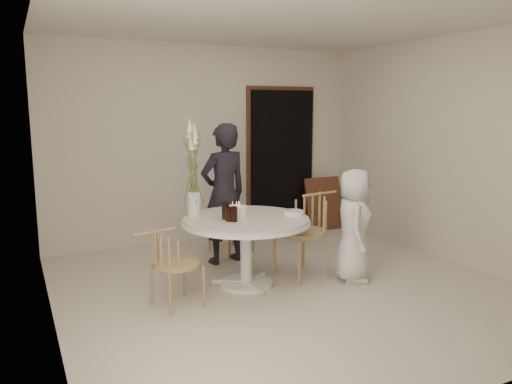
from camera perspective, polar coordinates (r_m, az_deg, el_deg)
name	(u,v)px	position (r m, az deg, el deg)	size (l,w,h in m)	color
ground	(287,287)	(5.31, 3.53, -10.82)	(4.50, 4.50, 0.00)	beige
room_shell	(288,131)	(4.98, 3.73, 6.93)	(4.50, 4.50, 4.50)	silver
doorway	(282,162)	(7.49, 2.94, 3.47)	(1.00, 0.10, 2.10)	black
door_trim	(280,158)	(7.52, 2.79, 3.96)	(1.12, 0.03, 2.22)	brown
table	(246,228)	(5.18, -1.15, -4.18)	(1.33, 1.33, 0.73)	white
picture_frame	(323,204)	(7.70, 7.72, -1.32)	(0.61, 0.04, 0.81)	brown
chair_far	(225,208)	(6.52, -3.60, -1.82)	(0.58, 0.60, 0.86)	tan
chair_right	(311,222)	(5.56, 6.29, -3.44)	(0.60, 0.57, 0.93)	tan
chair_left	(166,257)	(4.68, -10.23, -7.32)	(0.52, 0.49, 0.77)	tan
girl	(224,194)	(5.95, -3.69, -0.21)	(0.61, 0.40, 1.68)	black
boy	(354,225)	(5.45, 11.13, -3.75)	(0.59, 0.39, 1.22)	silver
birthday_cake	(237,212)	(5.18, -2.23, -2.26)	(0.23, 0.23, 0.16)	silver
cola_tumbler_a	(229,214)	(4.98, -3.12, -2.57)	(0.07, 0.07, 0.14)	black
cola_tumbler_b	(234,214)	(4.96, -2.55, -2.55)	(0.07, 0.07, 0.15)	black
cola_tumbler_c	(226,211)	(5.07, -3.49, -2.19)	(0.08, 0.08, 0.17)	black
cola_tumbler_d	(226,212)	(5.12, -3.45, -2.25)	(0.07, 0.07, 0.14)	black
plate_stack	(294,213)	(5.27, 4.34, -2.40)	(0.21, 0.21, 0.05)	white
flower_vase	(193,170)	(5.19, -7.18, 2.51)	(0.14, 0.14, 1.03)	silver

